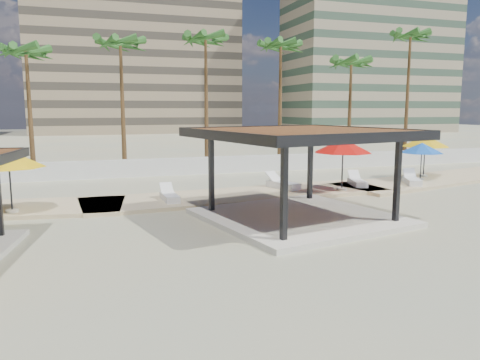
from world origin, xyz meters
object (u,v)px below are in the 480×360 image
Objects in this scene: lounger_c at (282,184)px; lounger_d at (412,181)px; lounger_b at (357,182)px; pavilion_central at (300,166)px; umbrella_c at (343,146)px; lounger_a at (169,197)px.

lounger_c is 7.83m from lounger_d.
lounger_b is 3.35m from lounger_d.
pavilion_central is 9.07m from lounger_b.
lounger_a is at bearing 179.46° from umbrella_c.
lounger_c reaches higher than lounger_b.
pavilion_central is 7.04m from lounger_c.
pavilion_central is at bearing -139.97° from lounger_a.
lounger_d reaches higher than lounger_a.
lounger_c is at bearing -79.01° from lounger_a.
lounger_d is at bearing -84.21° from lounger_b.
lounger_a is (-9.31, 0.09, -2.22)m from umbrella_c.
pavilion_central reaches higher than lounger_d.
umbrella_c is 1.71× the size of lounger_a.
umbrella_c is 3.89m from lounger_c.
lounger_d is at bearing 17.13° from pavilion_central.
lounger_b is 0.91× the size of lounger_c.
lounger_a is (-4.49, 4.93, -1.87)m from pavilion_central.
pavilion_central is at bearing 144.85° from lounger_d.
lounger_a is at bearing 83.59° from lounger_c.
umbrella_c is (4.82, 4.84, 0.35)m from pavilion_central.
lounger_c is (-4.46, 0.45, 0.02)m from lounger_b.
lounger_a is 6.73m from lounger_c.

